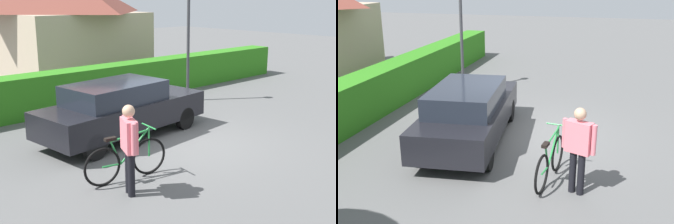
% 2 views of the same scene
% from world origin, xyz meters
% --- Properties ---
extents(ground_plane, '(60.00, 60.00, 0.00)m').
position_xyz_m(ground_plane, '(0.00, 0.00, 0.00)').
color(ground_plane, '#585858').
extents(hedge_row, '(19.41, 0.90, 1.22)m').
position_xyz_m(hedge_row, '(0.00, 4.62, 0.61)').
color(hedge_row, '#2C791A').
rests_on(hedge_row, ground).
extents(house_distant, '(5.69, 5.64, 4.54)m').
position_xyz_m(house_distant, '(2.68, 9.78, 2.32)').
color(house_distant, tan).
rests_on(house_distant, ground).
extents(parked_car_near, '(4.62, 2.07, 1.42)m').
position_xyz_m(parked_car_near, '(-0.79, 1.22, 0.74)').
color(parked_car_near, black).
rests_on(parked_car_near, ground).
extents(bicycle, '(1.76, 0.50, 1.01)m').
position_xyz_m(bicycle, '(-2.31, -0.96, 0.41)').
color(bicycle, black).
rests_on(bicycle, ground).
extents(person_rider, '(0.37, 0.62, 1.65)m').
position_xyz_m(person_rider, '(-2.65, -1.50, 0.97)').
color(person_rider, black).
rests_on(person_rider, ground).
extents(street_lamp, '(0.28, 0.28, 3.82)m').
position_xyz_m(street_lamp, '(3.25, 2.91, 2.50)').
color(street_lamp, '#38383D').
rests_on(street_lamp, ground).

